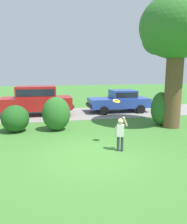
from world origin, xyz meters
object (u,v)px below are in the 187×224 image
object	(u,v)px
parked_sedan	(120,100)
child_thrower	(120,132)
frisbee	(116,101)
parked_suv	(36,99)
oak_tree_large	(177,32)

from	to	relation	value
parked_sedan	child_thrower	distance (m)	7.90
child_thrower	frisbee	xyz separation A→B (m)	(0.08, 0.76, 1.01)
child_thrower	frisbee	bearing A→B (deg)	83.74
parked_sedan	parked_suv	world-z (taller)	parked_suv
parked_sedan	parked_suv	xyz separation A→B (m)	(-5.74, -0.04, 0.23)
child_thrower	frisbee	distance (m)	1.27
parked_sedan	parked_suv	size ratio (longest dim) A/B	0.94
parked_sedan	oak_tree_large	bearing A→B (deg)	-75.32
oak_tree_large	frisbee	xyz separation A→B (m)	(-3.72, -2.04, -3.02)
parked_suv	frisbee	distance (m)	7.44
parked_sedan	frisbee	bearing A→B (deg)	-110.41
parked_sedan	frisbee	distance (m)	7.21
parked_suv	child_thrower	world-z (taller)	parked_suv
oak_tree_large	parked_sedan	world-z (taller)	oak_tree_large
parked_suv	frisbee	xyz separation A→B (m)	(3.24, -6.67, 0.65)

